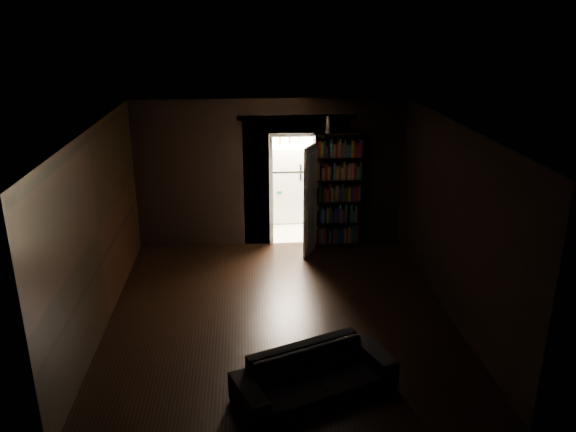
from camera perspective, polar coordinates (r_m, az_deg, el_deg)
name	(u,v)px	position (r m, az deg, el deg)	size (l,w,h in m)	color
ground	(280,314)	(8.51, -0.84, -9.88)	(5.50, 5.50, 0.00)	black
room_walls	(274,185)	(8.83, -1.40, 3.14)	(5.02, 5.61, 2.84)	black
kitchen_alcove	(292,168)	(11.68, 0.38, 4.91)	(2.20, 1.80, 2.60)	#B3AA9C
sofa	(315,369)	(6.71, 2.74, -15.24)	(1.88, 0.81, 0.72)	black
bookshelf	(337,190)	(10.58, 5.01, 2.62)	(0.90, 0.32, 2.20)	black
refrigerator	(286,183)	(12.01, -0.23, 3.42)	(0.74, 0.68, 1.65)	silver
door	(313,199)	(10.31, 2.57, 1.78)	(0.85, 0.05, 2.05)	white
figurine	(328,125)	(10.21, 4.07, 9.24)	(0.10, 0.10, 0.30)	white
bottles	(290,139)	(11.81, 0.17, 7.87)	(0.59, 0.07, 0.24)	black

